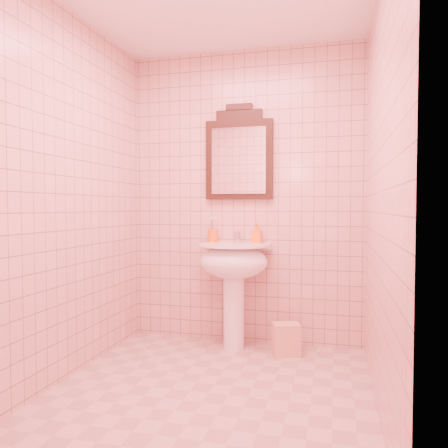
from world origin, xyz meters
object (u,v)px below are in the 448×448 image
(towel, at_px, (286,339))
(toothbrush_cup, at_px, (213,236))
(pedestal_sink, at_px, (234,269))
(soap_dispenser, at_px, (257,233))
(mirror, at_px, (239,155))

(towel, bearing_deg, toothbrush_cup, 161.47)
(pedestal_sink, xyz_separation_m, soap_dispenser, (0.17, 0.16, 0.28))
(toothbrush_cup, distance_m, soap_dispenser, 0.39)
(pedestal_sink, xyz_separation_m, towel, (0.44, -0.05, -0.54))
(toothbrush_cup, height_order, towel, toothbrush_cup)
(toothbrush_cup, height_order, soap_dispenser, toothbrush_cup)
(pedestal_sink, xyz_separation_m, toothbrush_cup, (-0.22, 0.17, 0.26))
(pedestal_sink, relative_size, soap_dispenser, 5.27)
(toothbrush_cup, bearing_deg, pedestal_sink, -37.18)
(soap_dispenser, height_order, towel, soap_dispenser)
(pedestal_sink, height_order, towel, pedestal_sink)
(soap_dispenser, bearing_deg, towel, -30.06)
(soap_dispenser, bearing_deg, toothbrush_cup, -174.55)
(mirror, relative_size, soap_dispenser, 4.93)
(mirror, distance_m, toothbrush_cup, 0.72)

